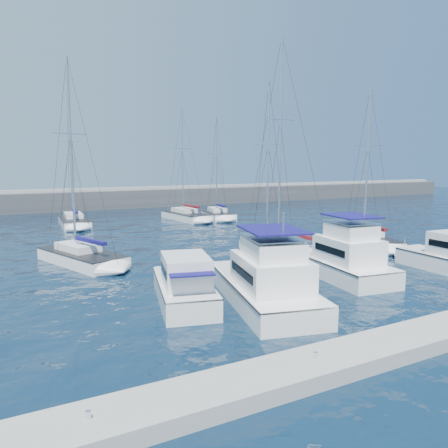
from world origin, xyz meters
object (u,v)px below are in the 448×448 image
sailboat_back_b (186,216)px  motor_yacht_stbd_outer (446,258)px  sailboat_mid_a (81,257)px  sailboat_mid_c (269,250)px  sailboat_mid_d (285,250)px  motor_yacht_stbd_inner (342,260)px  sailboat_back_c (218,215)px  motor_yacht_port_outer (185,287)px  sailboat_mid_e (368,241)px  motor_yacht_port_inner (266,284)px  sailboat_back_a (74,221)px

sailboat_back_b → motor_yacht_stbd_outer: bearing=-87.0°
sailboat_mid_a → sailboat_mid_c: 14.86m
sailboat_mid_a → sailboat_mid_d: (15.31, -5.01, 0.01)m
motor_yacht_stbd_inner → sailboat_mid_d: sailboat_mid_d is taller
motor_yacht_stbd_outer → sailboat_back_b: (-5.17, 34.79, -0.43)m
sailboat_back_b → sailboat_back_c: sailboat_back_b is taller
motor_yacht_port_outer → motor_yacht_stbd_outer: 19.40m
motor_yacht_stbd_inner → sailboat_mid_e: bearing=43.9°
sailboat_mid_c → sailboat_mid_d: size_ratio=0.81×
sailboat_mid_a → sailboat_mid_e: bearing=-30.8°
sailboat_back_b → sailboat_back_c: 4.41m
sailboat_back_b → motor_yacht_port_inner: bearing=-111.8°
motor_yacht_stbd_inner → motor_yacht_port_inner: bearing=-154.6°
sailboat_mid_a → sailboat_mid_c: (14.19, -4.40, 0.01)m
sailboat_back_b → sailboat_mid_d: bearing=-100.0°
sailboat_mid_e → sailboat_back_a: sailboat_back_a is taller
sailboat_mid_d → sailboat_back_a: (-12.33, 26.55, -0.01)m
sailboat_mid_a → sailboat_back_a: (2.98, 21.55, 0.00)m
motor_yacht_port_outer → sailboat_mid_e: 22.65m
sailboat_mid_c → sailboat_back_c: (7.38, 23.51, -0.01)m
sailboat_back_a → sailboat_back_c: 18.75m
motor_yacht_stbd_outer → sailboat_mid_e: (2.11, 9.37, -0.41)m
motor_yacht_port_outer → motor_yacht_port_inner: 4.41m
motor_yacht_port_inner → sailboat_mid_a: size_ratio=0.68×
sailboat_mid_e → sailboat_back_b: bearing=124.1°
sailboat_mid_d → sailboat_back_b: 25.42m
sailboat_mid_e → motor_yacht_stbd_inner: bearing=-126.1°
sailboat_mid_a → sailboat_mid_e: 25.13m
sailboat_back_b → sailboat_back_c: (4.24, -1.22, 0.01)m
sailboat_back_a → motor_yacht_port_outer: bearing=-86.1°
motor_yacht_port_inner → sailboat_mid_d: size_ratio=0.60×
motor_yacht_stbd_outer → sailboat_mid_e: sailboat_mid_e is taller
motor_yacht_stbd_inner → sailboat_mid_d: 7.23m
sailboat_back_a → sailboat_back_b: size_ratio=1.08×
sailboat_mid_c → sailboat_back_a: (-11.21, 25.95, -0.00)m
motor_yacht_stbd_inner → sailboat_mid_c: size_ratio=0.65×
motor_yacht_stbd_inner → sailboat_back_b: sailboat_back_b is taller
sailboat_mid_d → sailboat_mid_e: 9.30m
motor_yacht_stbd_inner → sailboat_mid_a: sailboat_mid_a is taller
motor_yacht_port_outer → motor_yacht_port_inner: bearing=-14.2°
motor_yacht_stbd_inner → sailboat_back_c: size_ratio=0.66×
sailboat_mid_e → motor_yacht_stbd_outer: bearing=-84.6°
motor_yacht_stbd_inner → sailboat_back_a: bearing=117.4°
sailboat_mid_c → sailboat_back_b: 24.93m
motor_yacht_stbd_outer → sailboat_back_a: bearing=122.0°
motor_yacht_stbd_outer → sailboat_mid_e: size_ratio=0.45×
sailboat_back_a → sailboat_mid_d: bearing=-61.6°
motor_yacht_stbd_outer → sailboat_back_a: 40.96m
motor_yacht_port_outer → sailboat_back_c: size_ratio=0.54×
sailboat_mid_c → sailboat_mid_e: 10.44m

